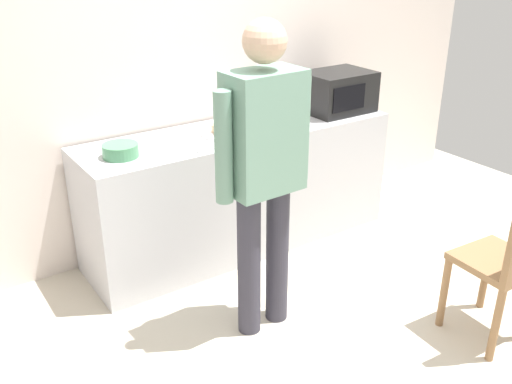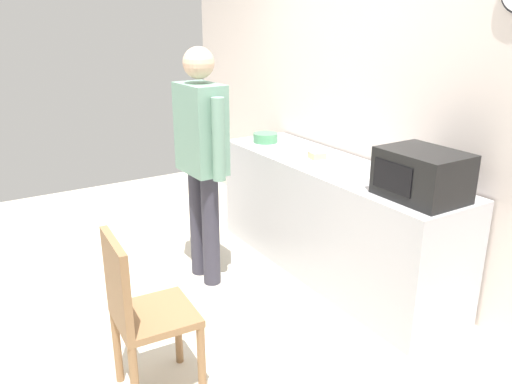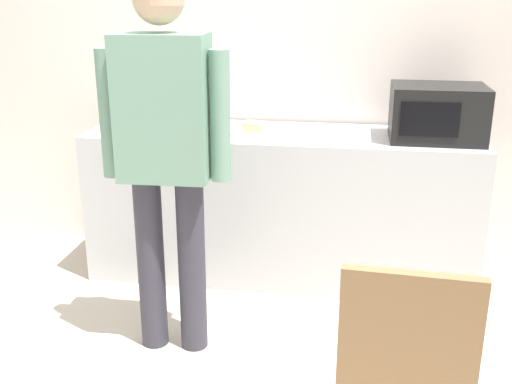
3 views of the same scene
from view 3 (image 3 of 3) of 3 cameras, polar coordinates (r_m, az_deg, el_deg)
back_wall at (r=3.87m, az=1.23°, el=12.92°), size 5.40×0.13×2.60m
kitchen_counter at (r=3.67m, az=2.37°, el=-1.18°), size 2.27×0.62×0.89m
microwave at (r=3.49m, az=16.64°, el=7.13°), size 0.50×0.39×0.30m
sandwich_plate at (r=3.53m, az=-0.24°, el=5.85°), size 0.28×0.28×0.07m
salad_bowl at (r=3.69m, az=-11.36°, el=6.41°), size 0.22×0.22×0.08m
fork_utensil at (r=3.38m, az=-4.45°, el=4.97°), size 0.17×0.03×0.01m
spoon_utensil at (r=3.50m, az=4.18°, el=5.46°), size 0.11×0.15×0.01m
person_standing at (r=2.74m, az=-8.50°, el=4.55°), size 0.59×0.25×1.76m
wooden_chair at (r=2.04m, az=13.60°, el=-16.65°), size 0.42×0.42×0.94m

